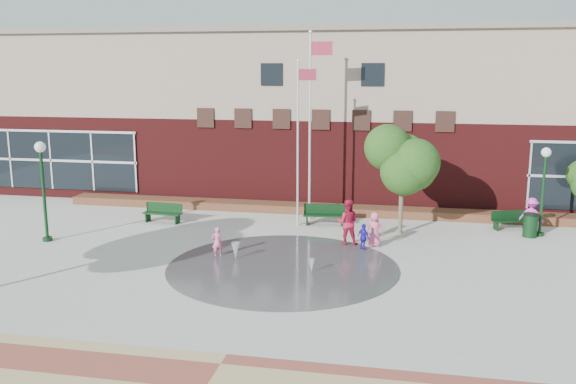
% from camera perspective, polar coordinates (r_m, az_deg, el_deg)
% --- Properties ---
extents(ground, '(120.00, 120.00, 0.00)m').
position_cam_1_polar(ground, '(19.50, -2.30, -9.83)').
color(ground, '#666056').
rests_on(ground, ground).
extents(plaza_concrete, '(46.00, 18.00, 0.01)m').
position_cam_1_polar(plaza_concrete, '(23.19, 0.00, -6.30)').
color(plaza_concrete, '#A8A8A0').
rests_on(plaza_concrete, ground).
extents(splash_pad, '(8.40, 8.40, 0.01)m').
position_cam_1_polar(splash_pad, '(22.25, -0.50, -7.07)').
color(splash_pad, '#383A3D').
rests_on(splash_pad, ground).
extents(library_building, '(44.40, 10.40, 9.20)m').
position_cam_1_polar(library_building, '(35.48, 4.24, 7.51)').
color(library_building, '#4B1112').
rests_on(library_building, ground).
extents(flower_bed, '(26.00, 1.20, 0.40)m').
position_cam_1_polar(flower_bed, '(30.41, 2.77, -2.00)').
color(flower_bed, maroon).
rests_on(flower_bed, ground).
extents(flagpole_left, '(0.86, 0.27, 7.48)m').
position_cam_1_polar(flagpole_left, '(27.26, 1.01, 5.33)').
color(flagpole_left, white).
rests_on(flagpole_left, ground).
extents(flagpole_right, '(1.08, 0.18, 8.78)m').
position_cam_1_polar(flagpole_right, '(28.35, 2.17, 7.07)').
color(flagpole_right, white).
rests_on(flagpole_right, ground).
extents(lamp_left, '(0.44, 0.44, 4.19)m').
position_cam_1_polar(lamp_left, '(26.88, -21.97, 1.04)').
color(lamp_left, black).
rests_on(lamp_left, ground).
extents(lamp_right, '(0.41, 0.41, 3.84)m').
position_cam_1_polar(lamp_right, '(27.92, 22.81, 0.90)').
color(lamp_right, black).
rests_on(lamp_right, ground).
extents(bench_left, '(1.86, 0.66, 0.92)m').
position_cam_1_polar(bench_left, '(29.05, -11.65, -2.27)').
color(bench_left, black).
rests_on(bench_left, ground).
extents(bench_mid, '(1.94, 0.70, 0.96)m').
position_cam_1_polar(bench_mid, '(28.06, 3.41, -2.51)').
color(bench_mid, black).
rests_on(bench_mid, ground).
extents(bench_right, '(1.75, 0.99, 0.85)m').
position_cam_1_polar(bench_right, '(28.99, 20.11, -2.82)').
color(bench_right, black).
rests_on(bench_right, ground).
extents(trash_can, '(0.63, 0.63, 1.03)m').
position_cam_1_polar(trash_can, '(27.97, 21.72, -2.91)').
color(trash_can, black).
rests_on(trash_can, ground).
extents(tree_mid, '(2.69, 2.69, 4.54)m').
position_cam_1_polar(tree_mid, '(26.41, 10.68, 3.06)').
color(tree_mid, '#4C4132').
rests_on(tree_mid, ground).
extents(water_jet_a, '(0.32, 0.32, 0.63)m').
position_cam_1_polar(water_jet_a, '(23.23, -4.92, -6.32)').
color(water_jet_a, white).
rests_on(water_jet_a, ground).
extents(water_jet_b, '(0.22, 0.22, 0.49)m').
position_cam_1_polar(water_jet_b, '(21.67, 2.22, -7.61)').
color(water_jet_b, white).
rests_on(water_jet_b, ground).
extents(child_splash, '(0.51, 0.44, 1.17)m').
position_cam_1_polar(child_splash, '(23.49, -6.62, -4.66)').
color(child_splash, pink).
rests_on(child_splash, ground).
extents(adult_red, '(0.98, 0.79, 1.90)m').
position_cam_1_polar(adult_red, '(24.90, 5.57, -2.83)').
color(adult_red, '#AA1534').
rests_on(adult_red, ground).
extents(adult_pink, '(0.75, 0.54, 1.43)m').
position_cam_1_polar(adult_pink, '(24.86, 8.10, -3.48)').
color(adult_pink, '#E25C85').
rests_on(adult_pink, ground).
extents(child_blue, '(0.64, 0.64, 1.09)m').
position_cam_1_polar(child_blue, '(24.30, 7.08, -4.22)').
color(child_blue, '#2A19B7').
rests_on(child_blue, ground).
extents(person_bench, '(1.16, 0.92, 1.57)m').
position_cam_1_polar(person_bench, '(28.66, 21.82, -2.05)').
color(person_bench, '#DC3DB3').
rests_on(person_bench, ground).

